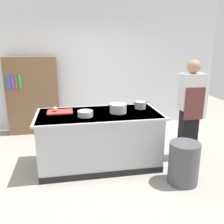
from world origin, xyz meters
The scene contains 11 objects.
ground_plane centered at (0.00, 0.00, 0.00)m, with size 10.00×10.00×0.00m, color #9E9991.
back_wall centered at (0.00, 2.10, 1.50)m, with size 6.40×0.12×3.00m, color silver.
counter_island centered at (0.00, 0.00, 0.47)m, with size 1.98×0.98×0.90m.
cutting_board centered at (-0.61, 0.16, 0.91)m, with size 0.40×0.28×0.02m, color red.
onion centered at (-0.69, 0.16, 0.96)m, with size 0.08×0.08×0.08m, color tan.
stock_pot centered at (0.31, -0.02, 0.97)m, with size 0.34×0.27×0.14m.
sauce_pan centered at (0.73, 0.16, 0.96)m, with size 0.26×0.19×0.12m.
mixing_bowl centered at (-0.23, -0.14, 0.94)m, with size 0.23×0.23×0.09m, color #B7BABF.
trash_bin centered at (1.12, -0.77, 0.31)m, with size 0.44×0.44×0.62m, color #4C4C51.
person_chef centered at (1.55, -0.04, 0.91)m, with size 0.38×0.25×1.72m.
bookshelf centered at (-1.23, 1.80, 0.85)m, with size 1.10×0.31×1.70m.
Camera 1 is at (-0.48, -3.67, 1.97)m, focal length 38.80 mm.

